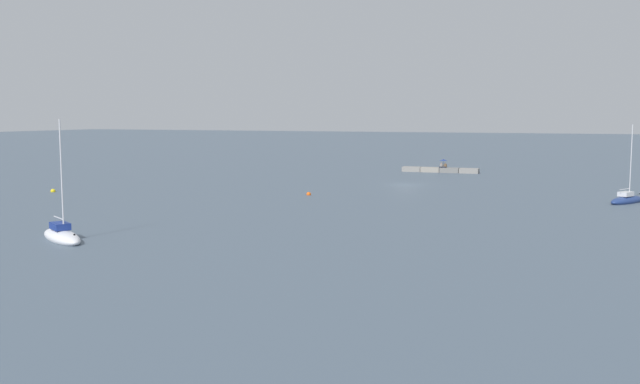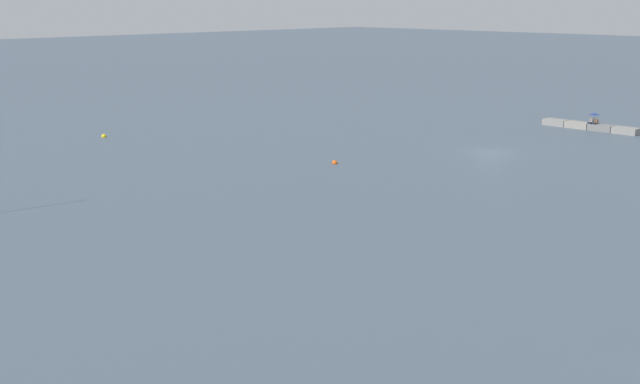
% 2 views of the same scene
% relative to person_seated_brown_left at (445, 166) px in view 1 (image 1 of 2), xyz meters
% --- Properties ---
extents(ground_plane, '(500.00, 500.00, 0.00)m').
position_rel_person_seated_brown_left_xyz_m(ground_plane, '(0.74, 19.41, -0.97)').
color(ground_plane, '#475666').
extents(seawall_pier, '(11.09, 1.50, 0.72)m').
position_rel_person_seated_brown_left_xyz_m(seawall_pier, '(0.74, -0.13, -0.61)').
color(seawall_pier, gray).
rests_on(seawall_pier, ground_plane).
extents(person_seated_brown_left, '(0.47, 0.65, 0.73)m').
position_rel_person_seated_brown_left_xyz_m(person_seated_brown_left, '(0.00, 0.00, 0.00)').
color(person_seated_brown_left, '#1E2333').
rests_on(person_seated_brown_left, seawall_pier).
extents(person_seated_grey_right, '(0.47, 0.65, 0.73)m').
position_rel_person_seated_brown_left_xyz_m(person_seated_grey_right, '(0.56, 0.02, 0.00)').
color(person_seated_grey_right, '#1E2333').
rests_on(person_seated_grey_right, seawall_pier).
extents(umbrella_open_navy, '(1.16, 1.16, 1.26)m').
position_rel_person_seated_brown_left_xyz_m(umbrella_open_navy, '(0.27, -0.08, 0.85)').
color(umbrella_open_navy, black).
rests_on(umbrella_open_navy, seawall_pier).
extents(sailboat_white_near, '(5.76, 4.42, 8.35)m').
position_rel_person_seated_brown_left_xyz_m(sailboat_white_near, '(12.55, 64.48, -0.68)').
color(sailboat_white_near, silver).
rests_on(sailboat_white_near, ground_plane).
extents(sailboat_navy_mid, '(3.92, 5.41, 7.68)m').
position_rel_person_seated_brown_left_xyz_m(sailboat_navy_mid, '(-23.25, 28.65, -0.70)').
color(sailboat_navy_mid, navy).
rests_on(sailboat_navy_mid, ground_plane).
extents(mooring_buoy_near, '(0.52, 0.52, 0.52)m').
position_rel_person_seated_brown_left_xyz_m(mooring_buoy_near, '(34.27, 41.25, -0.88)').
color(mooring_buoy_near, yellow).
rests_on(mooring_buoy_near, ground_plane).
extents(mooring_buoy_mid, '(0.48, 0.48, 0.48)m').
position_rel_person_seated_brown_left_xyz_m(mooring_buoy_mid, '(7.37, 33.80, -0.89)').
color(mooring_buoy_mid, '#EA5914').
rests_on(mooring_buoy_mid, ground_plane).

